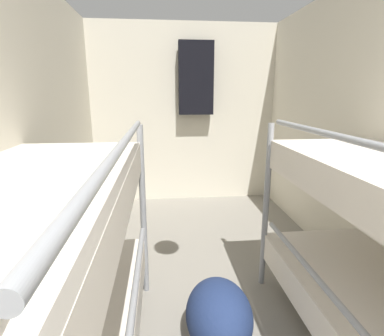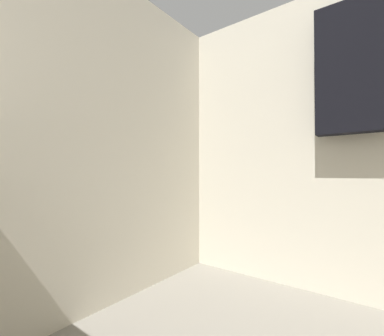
# 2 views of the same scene
# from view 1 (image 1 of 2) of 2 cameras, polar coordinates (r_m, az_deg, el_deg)

# --- Properties ---
(wall_back) EXTENTS (2.55, 0.06, 2.34)m
(wall_back) POSITION_cam_1_polar(r_m,az_deg,el_deg) (4.10, -1.56, 10.02)
(wall_back) COLOR beige
(wall_back) RESTS_ON ground_plane
(bunk_stack_left_near) EXTENTS (0.78, 1.94, 1.30)m
(bunk_stack_left_near) POSITION_cam_1_polar(r_m,az_deg,el_deg) (1.38, -28.98, -21.85)
(bunk_stack_left_near) COLOR gray
(bunk_stack_left_near) RESTS_ON ground_plane
(duffel_bag) EXTENTS (0.39, 0.50, 0.39)m
(duffel_bag) POSITION_cam_1_polar(r_m,az_deg,el_deg) (1.96, 5.27, -26.15)
(duffel_bag) COLOR navy
(duffel_bag) RESTS_ON ground_plane
(hanging_coat) EXTENTS (0.44, 0.12, 0.90)m
(hanging_coat) POSITION_cam_1_polar(r_m,az_deg,el_deg) (3.96, 0.76, 16.69)
(hanging_coat) COLOR black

